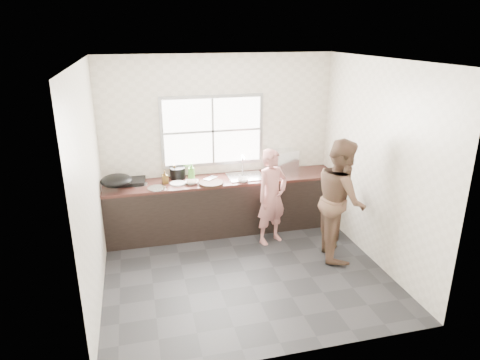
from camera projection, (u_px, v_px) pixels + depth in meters
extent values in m
cube|color=#262628|center=(245.00, 271.00, 5.67)|extent=(3.60, 3.20, 0.01)
cube|color=silver|center=(246.00, 60.00, 4.77)|extent=(3.60, 3.20, 0.01)
cube|color=silver|center=(219.00, 143.00, 6.68)|extent=(3.60, 0.01, 2.70)
cube|color=beige|center=(90.00, 187.00, 4.80)|extent=(0.01, 3.20, 2.70)
cube|color=beige|center=(377.00, 164.00, 5.63)|extent=(0.01, 3.20, 2.70)
cube|color=beige|center=(292.00, 231.00, 3.75)|extent=(3.60, 0.01, 2.70)
cube|color=black|center=(224.00, 206.00, 6.71)|extent=(3.60, 0.62, 0.82)
cube|color=#371B16|center=(224.00, 180.00, 6.57)|extent=(3.60, 0.64, 0.04)
cube|color=silver|center=(246.00, 177.00, 6.64)|extent=(0.55, 0.45, 0.02)
cylinder|color=silver|center=(242.00, 164.00, 6.77)|extent=(0.02, 0.02, 0.30)
cube|color=#9EA0A5|center=(213.00, 131.00, 6.58)|extent=(1.60, 0.05, 1.10)
cube|color=white|center=(213.00, 131.00, 6.56)|extent=(1.50, 0.01, 1.00)
imported|color=tan|center=(272.00, 200.00, 6.26)|extent=(0.57, 0.48, 1.34)
imported|color=brown|center=(341.00, 199.00, 5.82)|extent=(0.81, 0.94, 1.68)
cylinder|color=black|center=(211.00, 183.00, 6.32)|extent=(0.46, 0.46, 0.04)
cube|color=#A6A7AC|center=(210.00, 178.00, 6.46)|extent=(0.24, 0.23, 0.01)
imported|color=white|center=(192.00, 182.00, 6.34)|extent=(0.25, 0.25, 0.05)
imported|color=silver|center=(273.00, 173.00, 6.72)|extent=(0.24, 0.24, 0.06)
imported|color=white|center=(243.00, 180.00, 6.42)|extent=(0.21, 0.21, 0.07)
cylinder|color=black|center=(178.00, 173.00, 6.55)|extent=(0.27, 0.27, 0.17)
cylinder|color=silver|center=(178.00, 183.00, 6.34)|extent=(0.24, 0.24, 0.02)
imported|color=#45892C|center=(191.00, 172.00, 6.43)|extent=(0.11, 0.11, 0.28)
imported|color=#503814|center=(165.00, 178.00, 6.34)|extent=(0.09, 0.09, 0.18)
imported|color=#3C280F|center=(175.00, 172.00, 6.57)|extent=(0.19, 0.19, 0.19)
cylinder|color=silver|center=(176.00, 176.00, 6.53)|extent=(0.07, 0.07, 0.09)
cube|color=black|center=(132.00, 181.00, 6.37)|extent=(0.40, 0.40, 0.05)
ellipsoid|color=black|center=(116.00, 181.00, 6.05)|extent=(0.53, 0.53, 0.17)
cube|color=silver|center=(282.00, 161.00, 6.89)|extent=(0.53, 0.44, 0.34)
cylinder|color=silver|center=(157.00, 188.00, 6.15)|extent=(0.33, 0.33, 0.01)
cylinder|color=#A3A4AA|center=(138.00, 184.00, 6.30)|extent=(0.27, 0.27, 0.01)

